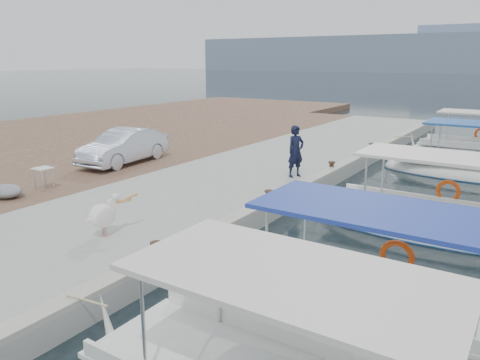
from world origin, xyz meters
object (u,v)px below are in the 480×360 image
fisherman (296,151)px  fishing_caique_c (427,228)px  fishing_caique_b (362,316)px  fishing_caique_d (478,173)px  pelican (104,215)px  parked_car (124,146)px  fishing_caique_e (470,154)px

fisherman → fishing_caique_c: bearing=-86.9°
fishing_caique_b → fishing_caique_d: bearing=88.4°
pelican → fishing_caique_b: bearing=3.5°
pelican → parked_car: parked_car is taller
fishing_caique_d → fishing_caique_e: 4.76m
fishing_caique_b → pelican: 6.44m
fishing_caique_e → pelican: fishing_caique_e is taller
pelican → fishing_caique_d: bearing=63.9°
fishing_caique_d → parked_car: (-12.56, -7.55, 1.02)m
fishing_caique_d → fishing_caique_e: bearing=101.0°
fishing_caique_e → parked_car: size_ratio=1.38×
pelican → fishing_caique_c: bearing=42.9°
fisherman → parked_car: (-7.06, -1.75, -0.24)m
fishing_caique_c → fisherman: fisherman is taller
fishing_caique_c → fishing_caique_d: 7.83m
fishing_caique_e → parked_car: fishing_caique_e is taller
fishing_caique_b → fishing_caique_c: same height
fishing_caique_d → fishing_caique_e: size_ratio=1.27×
fishing_caique_d → fisherman: fisherman is taller
parked_car → fishing_caique_e: bearing=41.1°
pelican → fisherman: 8.04m
fishing_caique_b → fishing_caique_d: (0.37, 13.35, 0.06)m
fishing_caique_c → pelican: bearing=-137.1°
fishing_caique_c → fishing_caique_e: same height
fishing_caique_b → parked_car: size_ratio=1.63×
fishing_caique_b → parked_car: 13.54m
fishing_caique_b → fishing_caique_e: 18.03m
fishing_caique_e → fisherman: size_ratio=3.11×
fishing_caique_c → fishing_caique_e: 12.51m
fishing_caique_d → fishing_caique_b: bearing=-91.6°
fishing_caique_d → pelican: fishing_caique_d is taller
pelican → parked_car: (-5.82, 6.18, 0.18)m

